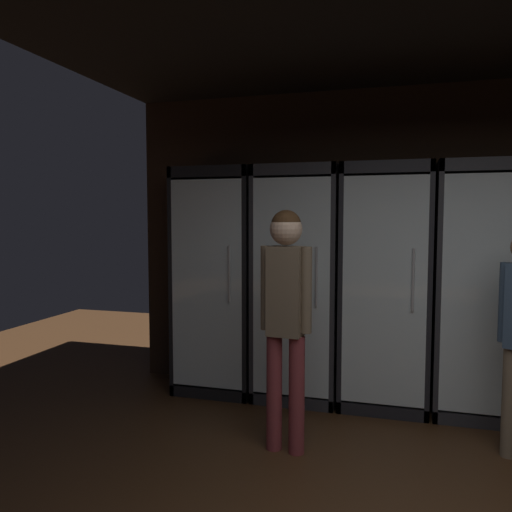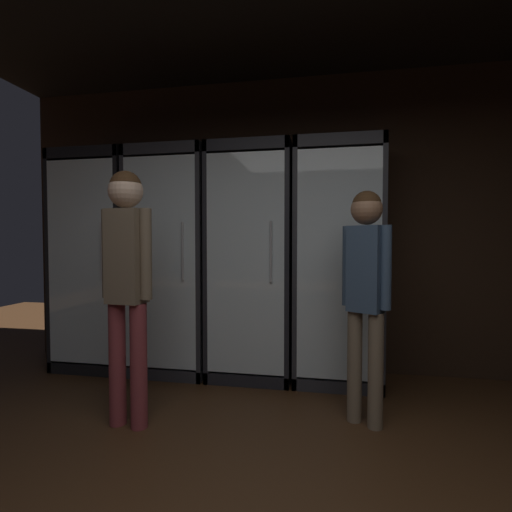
% 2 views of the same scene
% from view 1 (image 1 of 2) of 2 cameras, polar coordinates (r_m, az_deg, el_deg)
% --- Properties ---
extents(wall_back, '(6.00, 0.06, 2.80)m').
position_cam_1_polar(wall_back, '(4.78, 21.68, 1.15)').
color(wall_back, black).
rests_on(wall_back, ground).
extents(cooler_far_left, '(0.74, 0.58, 2.10)m').
position_cam_1_polar(cooler_far_left, '(4.81, -4.20, -3.07)').
color(cooler_far_left, black).
rests_on(cooler_far_left, ground).
extents(cooler_left, '(0.74, 0.58, 2.10)m').
position_cam_1_polar(cooler_left, '(4.60, 4.78, -3.37)').
color(cooler_left, '#2B2B30').
rests_on(cooler_left, ground).
extents(cooler_center, '(0.74, 0.58, 2.10)m').
position_cam_1_polar(cooler_center, '(4.52, 14.34, -3.61)').
color(cooler_center, black).
rests_on(cooler_center, ground).
extents(cooler_right, '(0.74, 0.58, 2.10)m').
position_cam_1_polar(cooler_right, '(4.56, 24.00, -3.85)').
color(cooler_right, '#2B2B30').
rests_on(cooler_right, ground).
extents(shopper_near, '(0.37, 0.22, 1.69)m').
position_cam_1_polar(shopper_near, '(3.51, 3.37, -5.28)').
color(shopper_near, brown).
rests_on(shopper_near, ground).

